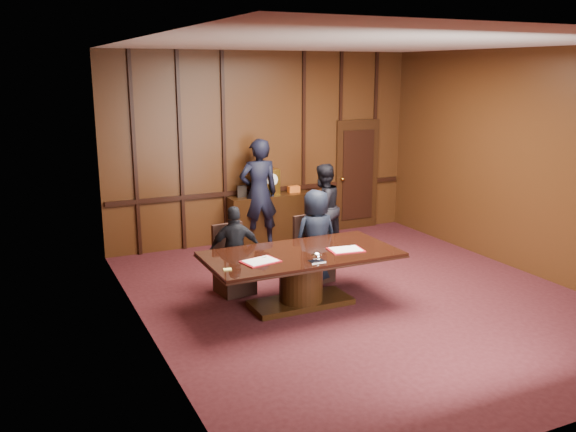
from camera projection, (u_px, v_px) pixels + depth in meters
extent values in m
plane|color=black|center=(362.00, 298.00, 8.65)|extent=(7.00, 7.00, 0.00)
plane|color=silver|center=(370.00, 43.00, 7.83)|extent=(7.00, 7.00, 0.00)
cube|color=black|center=(264.00, 148.00, 11.32)|extent=(6.00, 0.04, 3.50)
cube|color=black|center=(144.00, 196.00, 7.00)|extent=(0.04, 7.00, 3.50)
cube|color=black|center=(530.00, 163.00, 9.48)|extent=(0.04, 7.00, 3.50)
cube|color=black|center=(265.00, 190.00, 11.48)|extent=(5.90, 0.05, 0.08)
cube|color=black|center=(357.00, 175.00, 12.27)|extent=(0.95, 0.06, 2.20)
sphere|color=gold|center=(343.00, 179.00, 12.06)|extent=(0.08, 0.08, 0.08)
cube|color=black|center=(270.00, 218.00, 11.41)|extent=(1.60, 0.45, 0.90)
cube|color=black|center=(236.00, 244.00, 11.22)|extent=(0.12, 0.40, 0.06)
cube|color=black|center=(303.00, 236.00, 11.80)|extent=(0.12, 0.40, 0.06)
cube|color=gold|center=(270.00, 182.00, 11.25)|extent=(0.34, 0.18, 0.48)
cylinder|color=white|center=(272.00, 180.00, 11.15)|extent=(0.22, 0.03, 0.22)
cone|color=gold|center=(270.00, 165.00, 11.18)|extent=(0.14, 0.14, 0.16)
cube|color=black|center=(242.00, 191.00, 11.07)|extent=(0.18, 0.04, 0.22)
cube|color=#CB5417|center=(294.00, 189.00, 11.52)|extent=(0.22, 0.12, 0.12)
cube|color=black|center=(301.00, 302.00, 8.40)|extent=(1.40, 0.60, 0.08)
cylinder|color=black|center=(301.00, 278.00, 8.32)|extent=(0.60, 0.60, 0.62)
cube|color=black|center=(301.00, 256.00, 8.24)|extent=(2.62, 1.32, 0.02)
cube|color=black|center=(301.00, 255.00, 8.24)|extent=(2.60, 1.30, 0.06)
cube|color=#A40F1A|center=(260.00, 261.00, 7.83)|extent=(0.52, 0.41, 0.01)
cube|color=white|center=(260.00, 261.00, 7.83)|extent=(0.45, 0.35, 0.01)
cube|color=#A40F1A|center=(346.00, 250.00, 8.33)|extent=(0.50, 0.38, 0.01)
cube|color=white|center=(346.00, 249.00, 8.33)|extent=(0.43, 0.33, 0.01)
cube|color=white|center=(317.00, 261.00, 7.83)|extent=(0.20, 0.14, 0.01)
ellipsoid|color=white|center=(317.00, 257.00, 7.82)|extent=(0.13, 0.13, 0.10)
cube|color=#FFFE7C|center=(227.00, 269.00, 7.51)|extent=(0.11, 0.09, 0.01)
cube|color=black|center=(235.00, 277.00, 8.83)|extent=(0.54, 0.54, 0.46)
cube|color=black|center=(227.00, 242.00, 8.89)|extent=(0.48, 0.12, 0.55)
cylinder|color=black|center=(227.00, 291.00, 8.60)|extent=(0.04, 0.04, 0.23)
cylinder|color=black|center=(243.00, 279.00, 9.12)|extent=(0.04, 0.04, 0.23)
cube|color=black|center=(314.00, 265.00, 9.37)|extent=(0.54, 0.54, 0.46)
cube|color=black|center=(307.00, 232.00, 9.43)|extent=(0.48, 0.12, 0.55)
cylinder|color=black|center=(308.00, 278.00, 9.14)|extent=(0.04, 0.04, 0.23)
cylinder|color=black|center=(319.00, 267.00, 9.66)|extent=(0.04, 0.04, 0.23)
imported|color=black|center=(235.00, 251.00, 8.69)|extent=(0.81, 0.49, 1.30)
imported|color=black|center=(316.00, 236.00, 9.22)|extent=(0.71, 0.48, 1.43)
imported|color=black|center=(259.00, 193.00, 11.03)|extent=(0.76, 0.53, 1.98)
imported|color=black|center=(323.00, 208.00, 10.79)|extent=(0.93, 0.84, 1.56)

